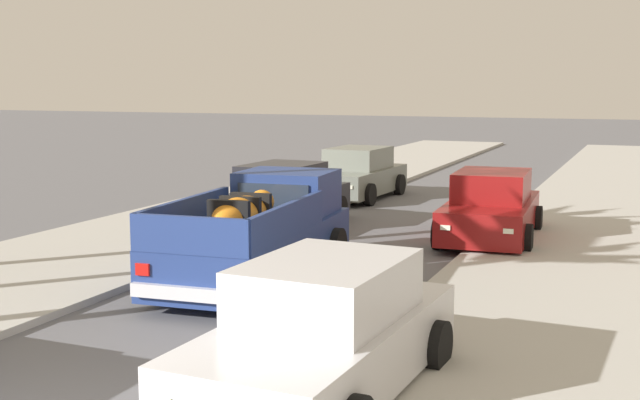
% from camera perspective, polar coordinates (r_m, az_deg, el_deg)
% --- Properties ---
extents(sidewalk_left, '(4.72, 60.00, 0.12)m').
position_cam_1_polar(sidewalk_left, '(20.56, -8.50, -1.46)').
color(sidewalk_left, '#B2AFA8').
rests_on(sidewalk_left, ground).
extents(sidewalk_right, '(4.72, 60.00, 0.12)m').
position_cam_1_polar(sidewalk_right, '(17.75, 18.42, -3.31)').
color(sidewalk_right, '#B2AFA8').
rests_on(sidewalk_right, ground).
extents(curb_left, '(0.16, 60.00, 0.10)m').
position_cam_1_polar(curb_left, '(20.09, -6.14, -1.67)').
color(curb_left, silver).
rests_on(curb_left, ground).
extents(curb_right, '(0.16, 60.00, 0.10)m').
position_cam_1_polar(curb_right, '(17.84, 15.33, -3.16)').
color(curb_right, silver).
rests_on(curb_right, ground).
extents(pickup_truck, '(2.50, 5.34, 1.80)m').
position_cam_1_polar(pickup_truck, '(14.41, -4.21, -2.43)').
color(pickup_truck, navy).
rests_on(pickup_truck, ground).
extents(car_right_near, '(2.20, 4.33, 1.54)m').
position_cam_1_polar(car_right_near, '(18.43, 11.83, -0.59)').
color(car_right_near, maroon).
rests_on(car_right_near, ground).
extents(car_left_mid, '(2.15, 4.31, 1.54)m').
position_cam_1_polar(car_left_mid, '(19.86, -2.57, 0.19)').
color(car_left_mid, black).
rests_on(car_left_mid, ground).
extents(car_right_mid, '(2.15, 4.31, 1.54)m').
position_cam_1_polar(car_right_mid, '(24.82, 2.64, 1.77)').
color(car_right_mid, slate).
rests_on(car_right_mid, ground).
extents(car_left_far, '(2.18, 4.33, 1.54)m').
position_cam_1_polar(car_left_far, '(9.10, 0.29, -9.36)').
color(car_left_far, silver).
rests_on(car_left_far, ground).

